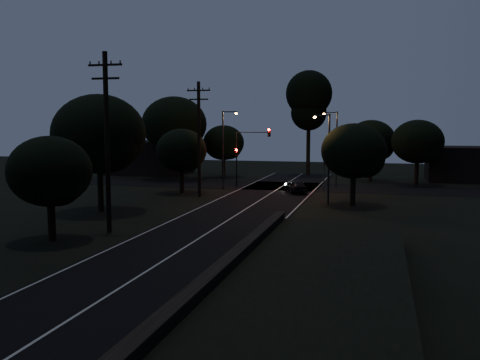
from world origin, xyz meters
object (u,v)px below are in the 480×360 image
Objects in this scene: tall_pine at (309,100)px; streetlight_b at (335,143)px; utility_pole_far at (199,137)px; streetlight_a at (225,144)px; signal_right at (324,162)px; signal_mast at (252,146)px; streetlight_c at (327,152)px; utility_pole_mid at (107,139)px; signal_left at (237,160)px; car at (296,186)px.

streetlight_b is at bearing -68.62° from tall_pine.
streetlight_a is at bearing 83.41° from utility_pole_far.
signal_mast is at bearing 179.97° from signal_right.
signal_mast is at bearing 39.77° from streetlight_a.
tall_pine is 1.80× the size of streetlight_c.
streetlight_a is at bearing 88.27° from utility_pole_mid.
signal_left is 14.52m from streetlight_c.
streetlight_b is at bearing 92.14° from streetlight_c.
utility_pole_far reaches higher than signal_right.
streetlight_a reaches higher than streetlight_c.
signal_right is 4.56m from car.
signal_mast is 3.13m from streetlight_a.
signal_left is 1.00× the size of signal_right.
car is at bearing 29.80° from utility_pole_far.
signal_left is at bearing -157.95° from streetlight_b.
car is at bearing -125.58° from signal_right.
signal_right is at bearing 11.34° from streetlight_a.
utility_pole_mid is at bearing -91.73° from streetlight_a.
car is at bearing -25.28° from signal_left.
signal_left is at bearing -110.46° from tall_pine.
utility_pole_mid is 27.30m from signal_right.
utility_pole_mid is at bearing -111.30° from streetlight_b.
utility_pole_far is 10.70m from car.
streetlight_a is at bearing 144.31° from streetlight_c.
tall_pine is 18.84m from streetlight_a.
streetlight_a is (-0.71, -1.99, 1.80)m from signal_left.
tall_pine is 16.92m from signal_right.
signal_left is (-5.60, -15.01, -6.92)m from tall_pine.
tall_pine is 3.30× the size of signal_right.
utility_pole_mid is 23.04m from streetlight_a.
signal_right is at bearing -100.00° from streetlight_b.
tall_pine is (7.00, 23.00, 4.27)m from utility_pole_far.
streetlight_c is at bearing -79.07° from tall_pine.
signal_left is at bearing 86.79° from utility_pole_mid.
signal_right is 1.09× the size of car.
utility_pole_mid is at bearing -90.00° from utility_pole_far.
signal_mast is 13.28m from streetlight_c.
utility_pole_far is at bearing -106.93° from tall_pine.
signal_left is 2.77m from streetlight_a.
utility_pole_mid reaches higher than streetlight_b.
streetlight_b is at bearing 25.99° from signal_mast.
utility_pole_mid reaches higher than streetlight_c.
signal_left is at bearing 70.41° from streetlight_a.
streetlight_c is 1.99× the size of car.
signal_right is (9.20, 0.00, 0.00)m from signal_left.
streetlight_a reaches higher than car.
streetlight_b reaches higher than streetlight_c.
signal_left is 7.91m from car.
streetlight_a is at bearing -110.36° from tall_pine.
utility_pole_mid is 2.91× the size of car.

